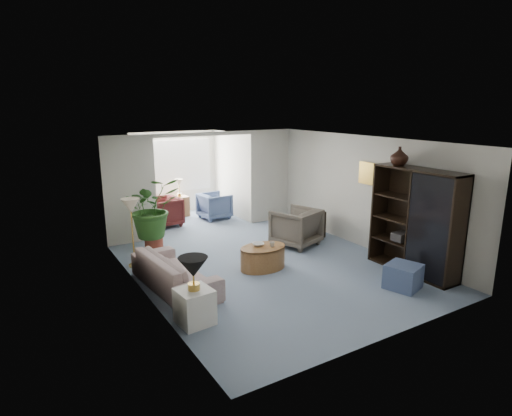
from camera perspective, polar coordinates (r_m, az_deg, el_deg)
floor at (r=8.52m, az=2.11°, el=-8.03°), size 6.00×6.00×0.00m
sunroom_floor at (r=11.98m, az=-8.71°, el=-1.68°), size 2.60×2.60×0.00m
back_pier_left at (r=10.09m, az=-16.52°, el=2.28°), size 1.20×0.12×2.50m
back_pier_right at (r=11.62m, az=1.89°, el=4.31°), size 1.20×0.12×2.50m
back_header at (r=10.57m, az=-6.86°, el=9.82°), size 2.60×0.12×0.10m
window_pane at (r=12.68m, az=-10.83°, el=5.56°), size 2.20×0.02×1.50m
window_blinds at (r=12.66m, az=-10.78°, el=5.55°), size 2.20×0.02×1.50m
framed_picture at (r=9.53m, az=15.04°, el=4.48°), size 0.04×0.50×0.40m
sofa at (r=7.69m, az=-10.86°, el=-8.35°), size 0.99×2.14×0.61m
end_table at (r=6.49m, az=-8.23°, el=-12.94°), size 0.53×0.53×0.54m
table_lamp at (r=6.23m, az=-8.43°, el=-7.86°), size 0.44×0.44×0.30m
floor_lamp at (r=8.58m, az=-16.47°, el=0.31°), size 0.36×0.36×0.28m
coffee_table at (r=8.42m, az=0.93°, el=-6.66°), size 1.21×1.21×0.45m
coffee_bowl at (r=8.39m, az=0.28°, el=-4.89°), size 0.29×0.29×0.06m
coffee_cup at (r=8.33m, az=2.18°, el=-4.91°), size 0.13×0.13×0.10m
wingback_chair at (r=9.76m, az=5.38°, el=-2.55°), size 1.17×1.19×0.86m
side_table_dark at (r=10.43m, az=7.49°, el=-2.15°), size 0.54×0.44×0.64m
entertainment_cabinet at (r=8.58m, az=20.60°, el=-1.69°), size 0.48×1.81×2.01m
cabinet_urn at (r=8.67m, az=18.68°, el=6.63°), size 0.34×0.34×0.36m
ottoman at (r=8.00m, az=19.14°, el=-8.65°), size 0.68×0.68×0.43m
plant_pot at (r=9.69m, az=-13.52°, el=-4.67°), size 0.40×0.40×0.32m
house_plant at (r=9.47m, az=-13.80°, el=0.07°), size 1.20×1.04×1.33m
sunroom_chair_blue at (r=12.05m, az=-5.58°, el=0.29°), size 0.85×0.83×0.73m
sunroom_chair_maroon at (r=11.50m, az=-12.32°, el=-0.51°), size 0.90×0.88×0.77m
sunroom_table at (r=12.45m, az=-10.18°, el=0.22°), size 0.49×0.40×0.57m
shelf_clutter at (r=8.44m, az=21.39°, el=-2.22°), size 0.30×0.96×1.06m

